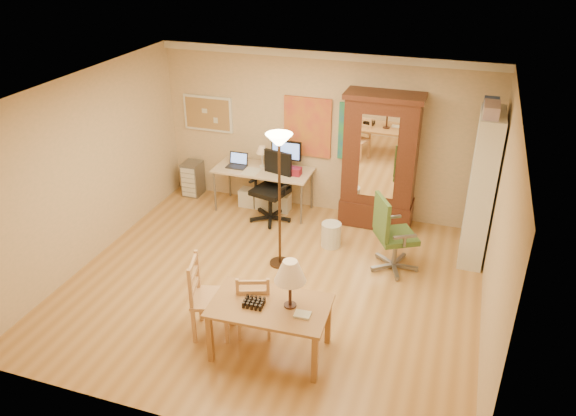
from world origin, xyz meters
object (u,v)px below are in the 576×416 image
(office_chair_green, at_px, (392,250))
(armoire, at_px, (379,170))
(dining_table, at_px, (277,296))
(bookshelf, at_px, (481,189))
(computer_desk, at_px, (266,185))
(office_chair_black, at_px, (272,202))

(office_chair_green, height_order, armoire, armoire)
(dining_table, distance_m, bookshelf, 3.55)
(armoire, distance_m, bookshelf, 1.64)
(office_chair_green, xyz_separation_m, bookshelf, (1.07, 0.72, 0.80))
(bookshelf, bearing_deg, armoire, 159.73)
(dining_table, xyz_separation_m, office_chair_green, (0.96, 2.17, -0.48))
(computer_desk, xyz_separation_m, armoire, (1.90, 0.08, 0.50))
(dining_table, xyz_separation_m, armoire, (0.50, 3.46, 0.17))
(dining_table, distance_m, office_chair_black, 3.31)
(office_chair_black, relative_size, armoire, 0.52)
(dining_table, height_order, computer_desk, dining_table)
(office_chair_green, xyz_separation_m, armoire, (-0.46, 1.29, 0.65))
(office_chair_green, bearing_deg, bookshelf, 34.18)
(armoire, bearing_deg, dining_table, -98.19)
(office_chair_black, distance_m, office_chair_green, 2.32)
(dining_table, bearing_deg, bookshelf, 55.00)
(computer_desk, height_order, bookshelf, bookshelf)
(armoire, bearing_deg, office_chair_green, -70.21)
(dining_table, distance_m, office_chair_green, 2.42)
(computer_desk, bearing_deg, armoire, 2.45)
(dining_table, relative_size, office_chair_black, 1.19)
(computer_desk, distance_m, office_chair_black, 0.42)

